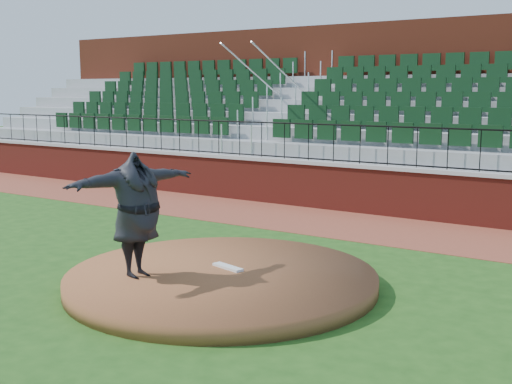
% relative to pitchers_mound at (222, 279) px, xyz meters
% --- Properties ---
extents(ground, '(90.00, 90.00, 0.00)m').
position_rel_pitchers_mound_xyz_m(ground, '(-0.54, 0.32, -0.12)').
color(ground, '#214D16').
rests_on(ground, ground).
extents(warning_track, '(34.00, 3.20, 0.01)m').
position_rel_pitchers_mound_xyz_m(warning_track, '(-0.54, 5.72, -0.12)').
color(warning_track, brown).
rests_on(warning_track, ground).
extents(field_wall, '(34.00, 0.35, 1.20)m').
position_rel_pitchers_mound_xyz_m(field_wall, '(-0.54, 7.32, 0.47)').
color(field_wall, maroon).
rests_on(field_wall, ground).
extents(wall_cap, '(34.00, 0.45, 0.10)m').
position_rel_pitchers_mound_xyz_m(wall_cap, '(-0.54, 7.32, 1.12)').
color(wall_cap, '#B7B7B7').
rests_on(wall_cap, field_wall).
extents(wall_railing, '(34.00, 0.05, 1.00)m').
position_rel_pitchers_mound_xyz_m(wall_railing, '(-0.54, 7.32, 1.67)').
color(wall_railing, black).
rests_on(wall_railing, wall_cap).
extents(seating_stands, '(34.00, 5.10, 4.60)m').
position_rel_pitchers_mound_xyz_m(seating_stands, '(-0.54, 10.05, 2.18)').
color(seating_stands, gray).
rests_on(seating_stands, ground).
extents(concourse_wall, '(34.00, 0.50, 5.50)m').
position_rel_pitchers_mound_xyz_m(concourse_wall, '(-0.54, 12.85, 2.62)').
color(concourse_wall, maroon).
rests_on(concourse_wall, ground).
extents(pitchers_mound, '(5.12, 5.12, 0.25)m').
position_rel_pitchers_mound_xyz_m(pitchers_mound, '(0.00, 0.00, 0.00)').
color(pitchers_mound, brown).
rests_on(pitchers_mound, ground).
extents(pitching_rubber, '(0.65, 0.31, 0.04)m').
position_rel_pitchers_mound_xyz_m(pitching_rubber, '(-0.05, 0.23, 0.15)').
color(pitching_rubber, white).
rests_on(pitching_rubber, pitchers_mound).
extents(pitcher, '(1.00, 2.54, 2.01)m').
position_rel_pitchers_mound_xyz_m(pitcher, '(-0.97, -0.95, 1.13)').
color(pitcher, black).
rests_on(pitcher, pitchers_mound).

